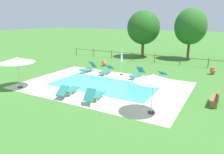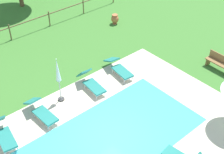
{
  "view_description": "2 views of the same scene",
  "coord_description": "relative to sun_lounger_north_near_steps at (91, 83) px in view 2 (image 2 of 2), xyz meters",
  "views": [
    {
      "loc": [
        8.13,
        -13.23,
        4.91
      ],
      "look_at": [
        0.49,
        0.5,
        0.6
      ],
      "focal_mm": 34.22,
      "sensor_mm": 36.0,
      "label": 1
    },
    {
      "loc": [
        -6.07,
        -7.09,
        10.39
      ],
      "look_at": [
        1.93,
        2.11,
        1.12
      ],
      "focal_mm": 51.63,
      "sensor_mm": 36.0,
      "label": 2
    }
  ],
  "objects": [
    {
      "name": "pool_deck_paving",
      "position": [
        -1.46,
        -3.15,
        -0.38
      ],
      "size": [
        12.29,
        8.29,
        0.01
      ],
      "primitive_type": "cube",
      "color": "beige",
      "rests_on": "ground"
    },
    {
      "name": "terracotta_urn_by_tree",
      "position": [
        5.53,
        4.48,
        -0.02
      ],
      "size": [
        0.51,
        0.51,
        0.67
      ],
      "color": "#B7663D",
      "rests_on": "ground"
    },
    {
      "name": "sun_lounger_north_near_steps",
      "position": [
        0.0,
        0.0,
        0.0
      ],
      "size": [
        0.77,
        1.96,
        0.94
      ],
      "color": "#237A70",
      "rests_on": "ground"
    },
    {
      "name": "sun_lounger_south_end",
      "position": [
        -4.87,
        -0.29,
        0.0
      ],
      "size": [
        0.88,
        1.96,
        0.96
      ],
      "color": "#237A70",
      "rests_on": "ground"
    },
    {
      "name": "patio_umbrella_closed_row_mid_west",
      "position": [
        -1.64,
        0.3,
        1.19
      ],
      "size": [
        0.32,
        0.32,
        2.42
      ],
      "color": "#383838",
      "rests_on": "ground"
    },
    {
      "name": "sun_lounger_north_mid",
      "position": [
        -2.98,
        -0.14,
        -0.02
      ],
      "size": [
        0.7,
        2.06,
        0.79
      ],
      "color": "#237A70",
      "rests_on": "ground"
    },
    {
      "name": "pool_coping_rim",
      "position": [
        -1.46,
        -3.15,
        -0.38
      ],
      "size": [
        8.55,
        4.55,
        0.01
      ],
      "color": "beige",
      "rests_on": "ground"
    },
    {
      "name": "swimming_pool_water",
      "position": [
        -1.46,
        -3.15,
        -0.38
      ],
      "size": [
        8.07,
        4.07,
        0.01
      ],
      "primitive_type": "cube",
      "color": "#42CCD6",
      "rests_on": "ground"
    },
    {
      "name": "wooden_bench_lawn_side",
      "position": [
        6.31,
        -3.22,
        0.08
      ],
      "size": [
        0.48,
        1.51,
        0.87
      ],
      "color": "olive",
      "rests_on": "ground"
    },
    {
      "name": "sun_lounger_north_far",
      "position": [
        1.92,
        0.05,
        -0.03
      ],
      "size": [
        0.86,
        2.13,
        0.72
      ],
      "color": "#237A70",
      "rests_on": "ground"
    },
    {
      "name": "ground_plane",
      "position": [
        -1.46,
        -3.15,
        -0.39
      ],
      "size": [
        160.0,
        160.0,
        0.0
      ],
      "primitive_type": "plane",
      "color": "#3D752D"
    }
  ]
}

